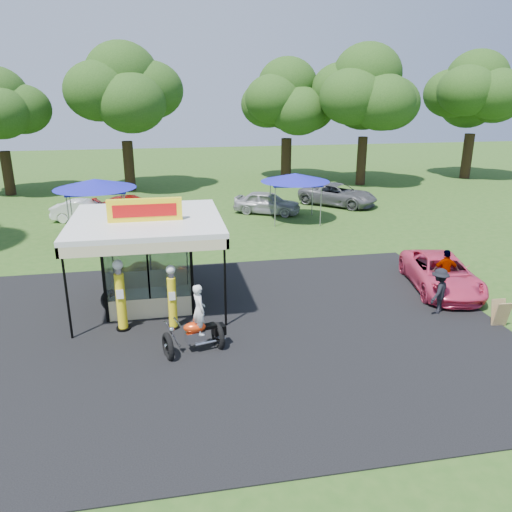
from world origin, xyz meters
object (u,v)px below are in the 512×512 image
Objects in this scene: spectator_east_b at (445,272)px; bg_car_d at (338,195)px; tent_east at (295,178)px; a_frame_sign at (500,313)px; tent_west at (95,184)px; bg_car_b at (134,206)px; gas_pump_left at (121,297)px; pink_sedan at (441,273)px; bg_car_c at (267,203)px; spectator_east_a at (439,291)px; gas_station_kiosk at (149,259)px; motorcycle at (197,325)px; bg_car_a at (85,211)px; gas_pump_right at (172,299)px; kiosk_car at (152,271)px.

bg_car_d is at bearing -81.98° from spectator_east_b.
bg_car_d is 1.30× the size of tent_east.
spectator_east_b reaches higher than a_frame_sign.
tent_west is at bearing 149.91° from bg_car_d.
tent_east is (9.93, -2.85, 1.99)m from bg_car_b.
gas_pump_left is 0.53× the size of bg_car_b.
pink_sedan is 14.93m from bg_car_c.
spectator_east_a is 0.36× the size of bg_car_b.
gas_station_kiosk is at bearing -73.83° from tent_west.
bg_car_d is at bearing 49.58° from gas_station_kiosk.
bg_car_c reaches higher than a_frame_sign.
bg_car_a is (-5.65, 17.79, -0.24)m from motorcycle.
spectator_east_a reaches higher than bg_car_a.
gas_pump_left is 1.40× the size of spectator_east_b.
bg_car_c is at bearing 67.39° from gas_pump_right.
gas_station_kiosk is 14.35m from bg_car_a.
spectator_east_a is at bearing -7.33° from motorcycle.
spectator_east_a is at bearing -111.22° from pink_sedan.
spectator_east_a is 0.40× the size of bg_car_c.
spectator_east_b is 20.07m from bg_car_b.
bg_car_d is (17.02, 1.39, 0.10)m from bg_car_a.
a_frame_sign is 2.12m from spectator_east_a.
gas_station_kiosk is 15.44m from bg_car_c.
a_frame_sign is at bearing -16.00° from motorcycle.
motorcycle is 15.37m from tent_west.
bg_car_a is 17.07m from bg_car_d.
gas_pump_left is 4.56m from kiosk_car.
bg_car_c is at bearing 61.36° from gas_station_kiosk.
kiosk_car is 12.06m from spectator_east_b.
gas_pump_right is at bearing -152.35° from bg_car_a.
gas_station_kiosk is 1.34× the size of bg_car_a.
tent_east is at bearing 104.92° from a_frame_sign.
gas_pump_left reaches higher than spectator_east_b.
tent_east reaches higher than pink_sedan.
tent_east is (-2.89, 12.59, 1.78)m from spectator_east_b.
gas_station_kiosk reaches higher than bg_car_a.
kiosk_car is 12.83m from tent_east.
tent_east is at bearing -43.37° from kiosk_car.
kiosk_car reaches higher than a_frame_sign.
tent_east is (7.20, 15.50, 1.79)m from motorcycle.
tent_west is (-3.79, 12.83, 1.74)m from gas_pump_right.
gas_station_kiosk is 2.96× the size of spectator_east_b.
gas_pump_right is 0.42× the size of bg_car_d.
gas_pump_left is 1.10× the size of motorcycle.
bg_car_d is (12.84, 15.08, -1.02)m from gas_station_kiosk.
spectator_east_b is at bearing -77.08° from tent_east.
motorcycle is 18.67m from bg_car_a.
gas_pump_left reaches higher than bg_car_c.
bg_car_b is at bearing -97.48° from spectator_east_a.
gas_pump_right reaches higher than bg_car_d.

